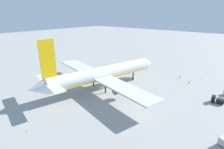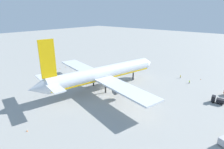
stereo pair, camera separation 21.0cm
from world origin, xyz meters
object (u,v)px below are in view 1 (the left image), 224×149
ground_worker_2 (189,82)px  traffic_cone_4 (27,131)px  service_truck_1 (217,100)px  traffic_cone_1 (66,67)px  ground_worker_0 (180,76)px  airliner (102,74)px  traffic_cone_3 (60,68)px  traffic_cone_2 (201,79)px

ground_worker_2 → traffic_cone_4: bearing=162.0°
service_truck_1 → traffic_cone_4: (-60.30, 40.73, -1.10)m
traffic_cone_1 → traffic_cone_4: size_ratio=1.00×
ground_worker_0 → traffic_cone_1: (-29.98, 66.87, -0.61)m
airliner → traffic_cone_3: 44.60m
airliner → ground_worker_2: 46.68m
traffic_cone_1 → airliner: bearing=-102.8°
service_truck_1 → traffic_cone_4: service_truck_1 is taller
ground_worker_0 → airliner: bearing=149.4°
traffic_cone_3 → traffic_cone_4: size_ratio=1.00×
airliner → traffic_cone_2: (44.68, -33.21, -7.24)m
traffic_cone_3 → airliner: bearing=-97.1°
ground_worker_0 → traffic_cone_1: bearing=114.1°
service_truck_1 → ground_worker_0: (19.86, 23.12, -0.48)m
airliner → traffic_cone_1: airliner is taller
ground_worker_0 → traffic_cone_3: ground_worker_0 is taller
traffic_cone_1 → traffic_cone_4: same height
service_truck_1 → traffic_cone_4: bearing=146.0°
service_truck_1 → ground_worker_0: 30.48m
traffic_cone_1 → traffic_cone_3: 4.43m
airliner → traffic_cone_1: 45.00m
traffic_cone_2 → traffic_cone_4: same height
traffic_cone_3 → traffic_cone_2: bearing=-63.0°
service_truck_1 → ground_worker_0: size_ratio=2.84×
ground_worker_2 → traffic_cone_3: (-29.41, 74.00, -0.56)m
traffic_cone_1 → traffic_cone_4: (-50.19, -49.26, 0.00)m
service_truck_1 → traffic_cone_3: (-14.53, 90.36, -1.10)m
service_truck_1 → traffic_cone_1: (-10.12, 90.00, -1.10)m
service_truck_1 → traffic_cone_2: service_truck_1 is taller
ground_worker_2 → traffic_cone_2: ground_worker_2 is taller
ground_worker_2 → traffic_cone_4: ground_worker_2 is taller
service_truck_1 → traffic_cone_2: 28.17m
ground_worker_2 → traffic_cone_1: ground_worker_2 is taller
airliner → traffic_cone_2: 56.14m
traffic_cone_1 → traffic_cone_4: 70.33m
traffic_cone_3 → traffic_cone_4: bearing=-132.7°
traffic_cone_1 → traffic_cone_2: same height
service_truck_1 → traffic_cone_1: bearing=96.4°
service_truck_1 → ground_worker_2: size_ratio=3.00×
airliner → ground_worker_2: airliner is taller
airliner → ground_worker_0: airliner is taller
traffic_cone_4 → ground_worker_0: bearing=-12.4°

